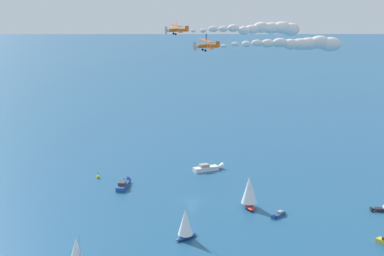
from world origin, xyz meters
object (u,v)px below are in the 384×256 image
object	(u,v)px
biplane_lead	(206,46)
wingwalker_lead	(206,37)
motorboat_ahead	(382,209)
marker_buoy	(98,177)
sailboat_offshore	(249,191)
wingwalker_wingman	(176,22)
motorboat_far_port	(278,215)
motorboat_trailing	(210,168)
biplane_wingman	(176,30)
motorboat_far_stbd	(124,184)
sailboat_near_centre	(185,224)

from	to	relation	value
biplane_lead	wingwalker_lead	size ratio (longest dim) A/B	3.92
motorboat_ahead	marker_buoy	xyz separation A→B (m)	(85.40, -13.60, -0.13)
sailboat_offshore	wingwalker_wingman	distance (m)	51.24
motorboat_far_port	wingwalker_wingman	world-z (taller)	wingwalker_wingman
marker_buoy	biplane_lead	size ratio (longest dim) A/B	0.30
motorboat_trailing	biplane_wingman	distance (m)	52.44
sailboat_offshore	wingwalker_lead	bearing A→B (deg)	30.91
motorboat_far_stbd	marker_buoy	distance (m)	12.69
sailboat_near_centre	motorboat_ahead	bearing A→B (deg)	-150.13
motorboat_far_port	wingwalker_lead	size ratio (longest dim) A/B	3.11
sailboat_offshore	wingwalker_wingman	xyz separation A→B (m)	(22.21, -9.64, 45.16)
sailboat_near_centre	sailboat_offshore	world-z (taller)	sailboat_offshore
marker_buoy	wingwalker_wingman	bearing A→B (deg)	164.40
motorboat_trailing	motorboat_ahead	bearing A→B (deg)	150.71
motorboat_far_port	motorboat_ahead	xyz separation A→B (m)	(-27.37, -9.25, 0.09)
marker_buoy	motorboat_ahead	bearing A→B (deg)	170.95
motorboat_trailing	motorboat_far_port	bearing A→B (deg)	122.36
motorboat_far_stbd	motorboat_ahead	xyz separation A→B (m)	(-74.66, 6.85, -0.24)
sailboat_offshore	wingwalker_lead	world-z (taller)	wingwalker_lead
motorboat_far_port	motorboat_trailing	world-z (taller)	motorboat_trailing
marker_buoy	biplane_wingman	bearing A→B (deg)	164.60
sailboat_offshore	biplane_lead	bearing A→B (deg)	30.30
wingwalker_lead	biplane_wingman	size ratio (longest dim) A/B	0.26
motorboat_ahead	marker_buoy	size ratio (longest dim) A/B	3.27
motorboat_ahead	biplane_wingman	size ratio (longest dim) A/B	0.99
motorboat_ahead	wingwalker_wingman	xyz separation A→B (m)	(57.70, -5.87, 49.20)
wingwalker_wingman	sailboat_offshore	bearing A→B (deg)	156.53
sailboat_offshore	sailboat_near_centre	bearing A→B (deg)	61.67
biplane_lead	wingwalker_wingman	xyz separation A→B (m)	(11.10, -16.14, 5.23)
motorboat_far_stbd	sailboat_offshore	xyz separation A→B (m)	(-39.17, 10.63, 3.80)
motorboat_far_stbd	sailboat_near_centre	bearing A→B (deg)	127.09
sailboat_near_centre	marker_buoy	world-z (taller)	sailboat_near_centre
motorboat_far_port	marker_buoy	bearing A→B (deg)	-21.50
sailboat_near_centre	motorboat_far_port	xyz separation A→B (m)	(-21.08, -18.57, -3.39)
motorboat_far_port	biplane_lead	distance (m)	48.09
motorboat_trailing	wingwalker_wingman	bearing A→B (deg)	75.09
biplane_lead	biplane_wingman	distance (m)	19.96
motorboat_far_port	motorboat_ahead	distance (m)	28.89
wingwalker_lead	wingwalker_wingman	size ratio (longest dim) A/B	1.16
motorboat_ahead	marker_buoy	world-z (taller)	marker_buoy
biplane_lead	motorboat_trailing	bearing A→B (deg)	-82.80
wingwalker_lead	wingwalker_wingman	distance (m)	19.95
wingwalker_wingman	biplane_wingman	bearing A→B (deg)	-63.15
motorboat_far_port	sailboat_offshore	size ratio (longest dim) A/B	0.55
motorboat_trailing	wingwalker_lead	size ratio (longest dim) A/B	5.72
motorboat_far_port	biplane_wingman	xyz separation A→B (m)	(30.39, -15.24, 47.14)
motorboat_far_port	wingwalker_wingman	distance (m)	59.82
wingwalker_wingman	marker_buoy	bearing A→B (deg)	-15.60
motorboat_trailing	motorboat_far_stbd	bearing A→B (deg)	43.69
sailboat_near_centre	motorboat_far_stbd	distance (m)	43.57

